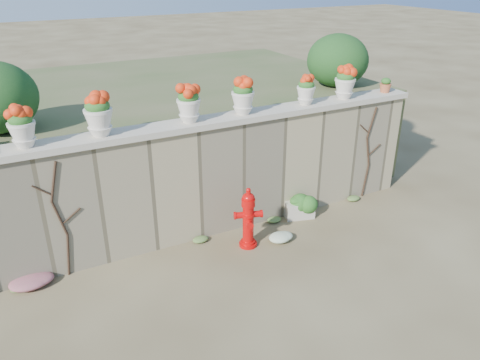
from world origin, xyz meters
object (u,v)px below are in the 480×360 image
planter_box (299,207)px  urn_pot_0 (22,127)px  terracotta_pot (385,86)px  fire_hydrant (248,218)px

planter_box → urn_pot_0: size_ratio=1.04×
terracotta_pot → planter_box: bearing=-170.9°
planter_box → terracotta_pot: terracotta_pot is taller
urn_pot_0 → terracotta_pot: (6.61, 0.00, -0.16)m
fire_hydrant → planter_box: (1.35, 0.44, -0.34)m
planter_box → terracotta_pot: 2.96m
planter_box → terracotta_pot: size_ratio=2.20×
planter_box → urn_pot_0: (-4.46, 0.34, 2.18)m
terracotta_pot → urn_pot_0: bearing=-180.0°
planter_box → fire_hydrant: bearing=-146.2°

